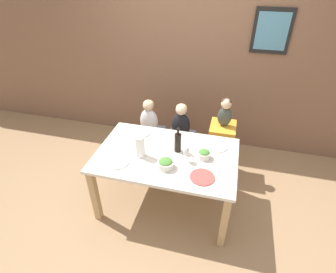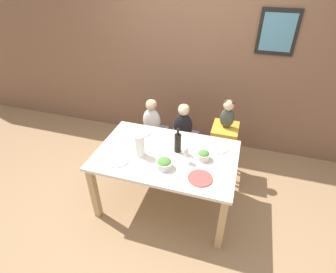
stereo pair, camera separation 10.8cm
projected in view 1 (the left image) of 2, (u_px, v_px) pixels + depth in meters
The scene contains 18 objects.
ground_plane at pixel (167, 201), 3.23m from camera, with size 14.00×14.00×0.00m, color #9E7A56.
wall_back at pixel (193, 56), 3.65m from camera, with size 10.00×0.09×2.70m.
dining_table at pixel (166, 161), 2.87m from camera, with size 1.51×0.96×0.74m.
chair_far_left at pixel (150, 137), 3.70m from camera, with size 0.38×0.44×0.46m.
chair_far_center at pixel (180, 141), 3.61m from camera, with size 0.38×0.44×0.46m.
chair_right_highchair at pixel (222, 136), 3.40m from camera, with size 0.32×0.37×0.73m.
person_child_left at pixel (149, 117), 3.52m from camera, with size 0.25×0.15×0.50m.
person_child_center at pixel (181, 121), 3.43m from camera, with size 0.25×0.15×0.50m.
person_baby_right at pixel (225, 111), 3.19m from camera, with size 0.17×0.13×0.37m.
wine_bottle at pixel (178, 142), 2.79m from camera, with size 0.07×0.07×0.29m.
paper_towel_roll at pixel (140, 146), 2.72m from camera, with size 0.10×0.10×0.24m.
wine_glass_near at pixel (186, 151), 2.65m from camera, with size 0.07×0.07×0.18m.
salad_bowl_large at pixel (166, 164), 2.61m from camera, with size 0.17×0.17×0.10m.
salad_bowl_small at pixel (204, 154), 2.73m from camera, with size 0.14×0.14×0.10m.
dinner_plate_front_left at pixel (118, 162), 2.70m from camera, with size 0.24×0.24×0.01m.
dinner_plate_back_left at pixel (140, 133), 3.14m from camera, with size 0.24×0.24×0.01m.
dinner_plate_back_right at pixel (217, 146), 2.92m from camera, with size 0.24×0.24×0.01m.
dinner_plate_front_right at pixel (202, 177), 2.51m from camera, with size 0.24×0.24×0.01m.
Camera 1 is at (0.57, -2.14, 2.49)m, focal length 28.00 mm.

